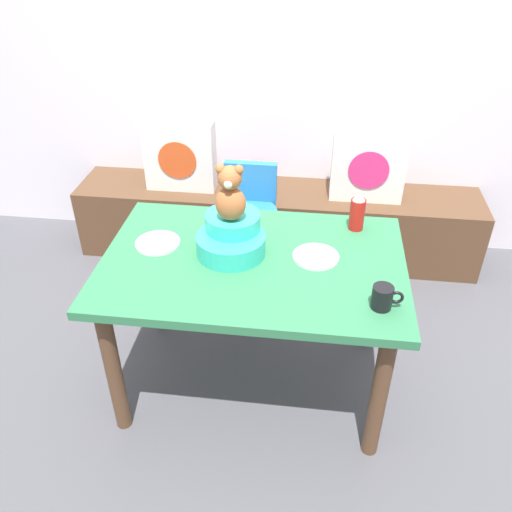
{
  "coord_description": "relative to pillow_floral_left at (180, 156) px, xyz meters",
  "views": [
    {
      "loc": [
        0.25,
        -1.85,
        2.04
      ],
      "look_at": [
        0.0,
        0.1,
        0.69
      ],
      "focal_mm": 37.19,
      "sensor_mm": 36.0,
      "label": 1
    }
  ],
  "objects": [
    {
      "name": "book_stack",
      "position": [
        0.47,
        0.02,
        -0.17
      ],
      "size": [
        0.2,
        0.14,
        0.09
      ],
      "primitive_type": "cube",
      "color": "#703760",
      "rests_on": "window_bench"
    },
    {
      "name": "coffee_mug",
      "position": [
        1.14,
        -1.42,
        0.11
      ],
      "size": [
        0.12,
        0.08,
        0.09
      ],
      "color": "black",
      "rests_on": "dining_table"
    },
    {
      "name": "ground_plane",
      "position": [
        0.62,
        -1.16,
        -0.68
      ],
      "size": [
        8.0,
        8.0,
        0.0
      ],
      "primitive_type": "plane",
      "color": "#4C4C51"
    },
    {
      "name": "dinner_plate_far",
      "position": [
        0.88,
        -1.12,
        0.07
      ],
      "size": [
        0.2,
        0.2,
        0.01
      ],
      "primitive_type": "cylinder",
      "color": "white",
      "rests_on": "dining_table"
    },
    {
      "name": "highchair",
      "position": [
        0.49,
        -0.42,
        -0.16
      ],
      "size": [
        0.34,
        0.45,
        0.79
      ],
      "color": "#2672B2",
      "rests_on": "ground_plane"
    },
    {
      "name": "dinner_plate_near",
      "position": [
        0.18,
        -1.1,
        0.07
      ],
      "size": [
        0.2,
        0.2,
        0.01
      ],
      "primitive_type": "cylinder",
      "color": "white",
      "rests_on": "dining_table"
    },
    {
      "name": "teddy_bear",
      "position": [
        0.51,
        -1.11,
        0.34
      ],
      "size": [
        0.13,
        0.12,
        0.25
      ],
      "color": "#AC5F33",
      "rests_on": "infant_seat_teal"
    },
    {
      "name": "ketchup_bottle",
      "position": [
        1.06,
        -0.85,
        0.15
      ],
      "size": [
        0.07,
        0.07,
        0.18
      ],
      "color": "red",
      "rests_on": "dining_table"
    },
    {
      "name": "window_bench",
      "position": [
        0.62,
        0.02,
        -0.45
      ],
      "size": [
        2.6,
        0.44,
        0.46
      ],
      "primitive_type": "cube",
      "color": "brown",
      "rests_on": "ground_plane"
    },
    {
      "name": "infant_seat_teal",
      "position": [
        0.51,
        -1.11,
        0.13
      ],
      "size": [
        0.3,
        0.33,
        0.16
      ],
      "color": "#2FBEAA",
      "rests_on": "dining_table"
    },
    {
      "name": "pillow_floral_left",
      "position": [
        0.0,
        0.0,
        0.0
      ],
      "size": [
        0.44,
        0.15,
        0.44
      ],
      "color": "white",
      "rests_on": "window_bench"
    },
    {
      "name": "dining_table",
      "position": [
        0.62,
        -1.16,
        -0.05
      ],
      "size": [
        1.3,
        0.87,
        0.74
      ],
      "color": "#2D7247",
      "rests_on": "ground_plane"
    },
    {
      "name": "pillow_floral_right",
      "position": [
        1.17,
        0.0,
        0.0
      ],
      "size": [
        0.44,
        0.15,
        0.44
      ],
      "color": "white",
      "rests_on": "window_bench"
    },
    {
      "name": "back_wall",
      "position": [
        0.62,
        0.29,
        0.62
      ],
      "size": [
        4.4,
        0.1,
        2.6
      ],
      "primitive_type": "cube",
      "color": "silver",
      "rests_on": "ground_plane"
    }
  ]
}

